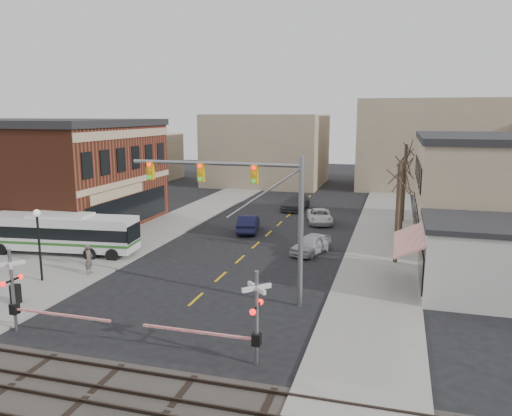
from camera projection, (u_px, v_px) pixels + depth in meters
The scene contains 21 objects.
ground at pixel (181, 313), 25.67m from camera, with size 160.00×160.00×0.00m, color black.
sidewalk_west at pixel (177, 222), 47.12m from camera, with size 5.00×60.00×0.12m, color gray.
sidewalk_east at pixel (384, 235), 41.97m from camera, with size 5.00×60.00×0.12m, color gray.
ballast_strip at pixel (89, 396), 18.11m from camera, with size 160.00×5.00×0.06m, color #332D28.
rail_tracks at pixel (88, 393), 18.09m from camera, with size 160.00×3.91×0.14m.
awning_shop at pixel (498, 260), 27.55m from camera, with size 9.74×6.20×4.30m.
tree_east_a at pixel (397, 214), 33.51m from camera, with size 0.28×0.28×6.75m.
tree_east_b at pixel (402, 202), 39.13m from camera, with size 0.28×0.28×6.30m.
tree_east_c at pixel (404, 183), 46.55m from camera, with size 0.28×0.28×7.20m.
transit_bus at pixel (62, 232), 36.13m from camera, with size 11.27×3.66×2.85m.
traffic_signal_mast at pixel (251, 198), 26.30m from camera, with size 9.63×0.30×8.00m.
rr_crossing_west at pixel (20, 292), 23.10m from camera, with size 5.60×1.36×4.00m.
rr_crossing_east at pixel (246, 318), 20.16m from camera, with size 5.60×1.36×4.00m.
street_lamp at pixel (38, 230), 29.76m from camera, with size 0.44×0.44×4.40m.
trash_bin at pixel (16, 294), 26.69m from camera, with size 0.60×0.60×0.98m, color black.
car_a at pixel (311, 244), 36.53m from camera, with size 1.68×4.18×1.42m, color #ADADB2.
car_b at pixel (248, 223), 43.17m from camera, with size 1.58×4.52×1.49m, color #17193B.
car_c at pixel (320, 216), 46.63m from camera, with size 2.15×4.67×1.30m, color silver.
car_d at pixel (296, 203), 53.24m from camera, with size 2.10×5.17×1.50m, color #3D3C41.
pedestrian_near at pixel (89, 259), 31.49m from camera, with size 0.70×0.46×1.91m, color #5A5148.
pedestrian_far at pixel (77, 244), 35.78m from camera, with size 0.73×0.57×1.50m, color #313356.
Camera 1 is at (10.41, -22.20, 10.11)m, focal length 35.00 mm.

